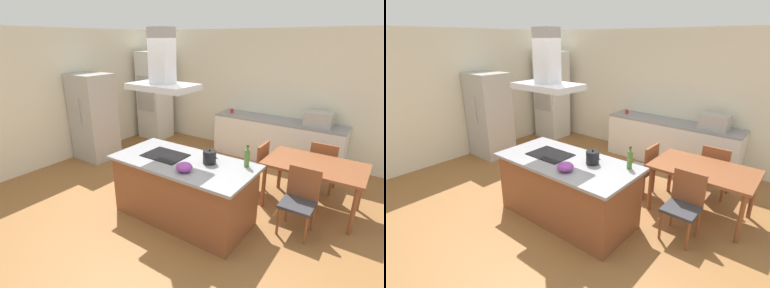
% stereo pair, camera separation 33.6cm
% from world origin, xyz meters
% --- Properties ---
extents(ground, '(16.00, 16.00, 0.00)m').
position_xyz_m(ground, '(0.00, 1.50, 0.00)').
color(ground, '#936033').
extents(wall_back, '(7.20, 0.10, 2.70)m').
position_xyz_m(wall_back, '(0.00, 3.25, 1.35)').
color(wall_back, silver).
rests_on(wall_back, ground).
extents(wall_left, '(0.10, 8.80, 2.70)m').
position_xyz_m(wall_left, '(-3.45, 1.00, 1.35)').
color(wall_left, silver).
rests_on(wall_left, ground).
extents(kitchen_island, '(2.01, 1.00, 0.90)m').
position_xyz_m(kitchen_island, '(0.00, 0.00, 0.45)').
color(kitchen_island, brown).
rests_on(kitchen_island, ground).
extents(cooktop, '(0.60, 0.44, 0.01)m').
position_xyz_m(cooktop, '(-0.32, 0.00, 0.91)').
color(cooktop, black).
rests_on(cooktop, kitchen_island).
extents(tea_kettle, '(0.23, 0.18, 0.20)m').
position_xyz_m(tea_kettle, '(0.34, 0.14, 0.99)').
color(tea_kettle, black).
rests_on(tea_kettle, kitchen_island).
extents(olive_oil_bottle, '(0.07, 0.07, 0.30)m').
position_xyz_m(olive_oil_bottle, '(0.80, 0.32, 1.03)').
color(olive_oil_bottle, '#47722D').
rests_on(olive_oil_bottle, kitchen_island).
extents(mixing_bowl, '(0.21, 0.21, 0.12)m').
position_xyz_m(mixing_bowl, '(0.22, -0.27, 0.96)').
color(mixing_bowl, purple).
rests_on(mixing_bowl, kitchen_island).
extents(back_counter, '(2.69, 0.62, 0.90)m').
position_xyz_m(back_counter, '(0.31, 2.88, 0.45)').
color(back_counter, silver).
rests_on(back_counter, ground).
extents(countertop_microwave, '(0.50, 0.38, 0.28)m').
position_xyz_m(countertop_microwave, '(1.11, 2.88, 1.04)').
color(countertop_microwave, '#B2AFAA').
rests_on(countertop_microwave, back_counter).
extents(coffee_mug_red, '(0.08, 0.08, 0.09)m').
position_xyz_m(coffee_mug_red, '(-0.76, 2.87, 0.95)').
color(coffee_mug_red, red).
rests_on(coffee_mug_red, back_counter).
extents(wall_oven_stack, '(0.70, 0.66, 2.20)m').
position_xyz_m(wall_oven_stack, '(-2.90, 2.65, 1.10)').
color(wall_oven_stack, silver).
rests_on(wall_oven_stack, ground).
extents(refrigerator, '(0.80, 0.73, 1.82)m').
position_xyz_m(refrigerator, '(-2.98, 0.79, 0.91)').
color(refrigerator, '#B2AFAA').
rests_on(refrigerator, ground).
extents(dining_table, '(1.40, 0.90, 0.75)m').
position_xyz_m(dining_table, '(1.45, 1.32, 0.67)').
color(dining_table, brown).
rests_on(dining_table, ground).
extents(chair_facing_island, '(0.42, 0.42, 0.89)m').
position_xyz_m(chair_facing_island, '(1.45, 0.65, 0.51)').
color(chair_facing_island, '#333338').
rests_on(chair_facing_island, ground).
extents(chair_at_left_end, '(0.42, 0.42, 0.89)m').
position_xyz_m(chair_at_left_end, '(0.54, 1.32, 0.51)').
color(chair_at_left_end, '#333338').
rests_on(chair_at_left_end, ground).
extents(chair_facing_back_wall, '(0.42, 0.42, 0.89)m').
position_xyz_m(chair_facing_back_wall, '(1.45, 1.98, 0.51)').
color(chair_facing_back_wall, '#333338').
rests_on(chair_facing_back_wall, ground).
extents(range_hood, '(0.90, 0.55, 0.78)m').
position_xyz_m(range_hood, '(-0.32, 0.00, 2.10)').
color(range_hood, '#ADADB2').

